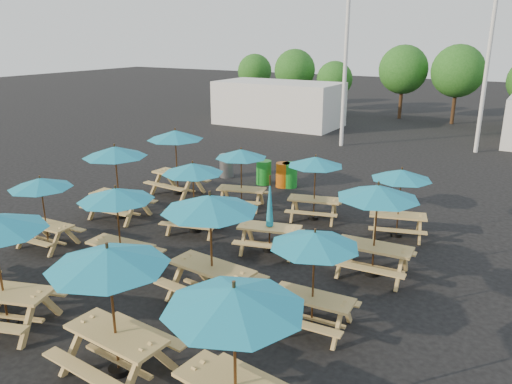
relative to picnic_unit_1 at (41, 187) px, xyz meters
The scene contains 28 objects.
ground 5.43m from the picnic_unit_1, 34.11° to the left, with size 120.00×120.00×0.00m, color black.
picnic_unit_1 is the anchor object (origin of this frame).
picnic_unit_2 2.75m from the picnic_unit_1, 88.65° to the left, with size 2.18×2.18×2.41m.
picnic_unit_3 5.72m from the picnic_unit_1, 89.35° to the left, with size 2.20×2.20×2.44m.
picnic_unit_5 2.91m from the picnic_unit_1, ahead, with size 1.98×1.98×2.21m.
picnic_unit_6 4.19m from the picnic_unit_1, 45.69° to the left, with size 2.23×2.23×2.17m.
picnic_unit_7 6.34m from the picnic_unit_1, 62.11° to the left, with size 2.19×2.19×2.08m.
picnic_unit_8 6.55m from the picnic_unit_1, 27.67° to the right, with size 2.19×2.19×2.44m.
picnic_unit_9 5.77m from the picnic_unit_1, ahead, with size 2.30×2.30×2.52m.
picnic_unit_10 6.34m from the picnic_unit_1, 27.44° to the left, with size 2.04×1.88×2.19m.
picnic_unit_11 8.07m from the picnic_unit_1, 46.07° to the left, with size 2.18×2.18×2.11m.
picnic_unit_12 8.90m from the picnic_unit_1, 20.60° to the right, with size 2.30×2.30×2.46m.
picnic_unit_13 8.15m from the picnic_unit_1, ahead, with size 1.89×1.89×2.12m.
picnic_unit_14 8.98m from the picnic_unit_1, 19.12° to the left, with size 2.11×2.11×2.37m.
picnic_unit_15 10.11m from the picnic_unit_1, 34.66° to the left, with size 2.17×2.17×2.07m.
waste_bin_0 8.70m from the picnic_unit_1, 87.64° to the left, with size 0.60×0.60×0.96m, color gray.
waste_bin_1 8.85m from the picnic_unit_1, 75.28° to the left, with size 0.60×0.60×0.96m, color #1A8F26.
waste_bin_2 9.32m from the picnic_unit_1, 69.05° to the left, with size 0.60×0.60×0.96m, color #1A8F26.
waste_bin_3 9.16m from the picnic_unit_1, 70.16° to the left, with size 0.60×0.60×0.96m, color #C95A0B.
waste_bin_4 11.00m from the picnic_unit_1, 49.08° to the left, with size 0.60×0.60×0.96m, color gray.
mast_0 17.56m from the picnic_unit_1, 82.37° to the left, with size 0.20×0.20×12.00m, color silver.
mast_1 21.25m from the picnic_unit_1, 65.11° to the left, with size 0.20×0.20×12.00m, color silver.
event_tent_0 21.22m from the picnic_unit_1, 100.15° to the left, with size 8.00×4.00×2.80m, color silver.
tree_0 29.82m from the picnic_unit_1, 109.22° to the left, with size 2.80×2.80×4.24m.
tree_1 27.38m from the picnic_unit_1, 101.57° to the left, with size 3.11×3.11×4.72m.
tree_2 26.64m from the picnic_unit_1, 94.58° to the left, with size 2.59×2.59×3.93m.
tree_3 27.77m from the picnic_unit_1, 84.81° to the left, with size 3.36×3.36×5.09m.
tree_4 27.89m from the picnic_unit_1, 77.21° to the left, with size 3.41×3.41×5.17m.
Camera 1 is at (7.43, -11.15, 5.75)m, focal length 35.00 mm.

